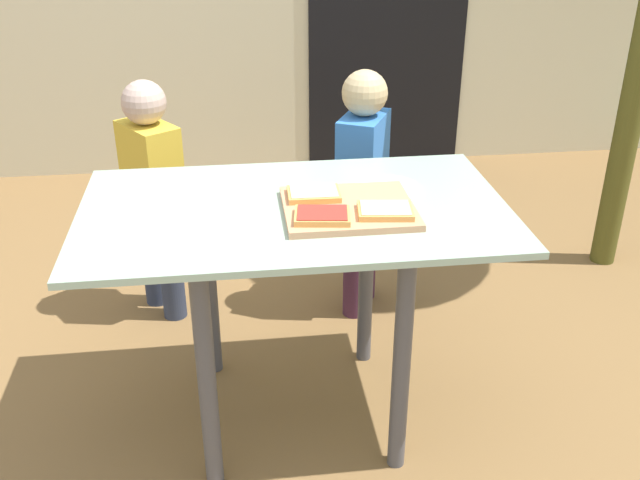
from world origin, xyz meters
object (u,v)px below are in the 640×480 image
object	(u,v)px
pizza_slice_far_left	(314,194)
pizza_slice_near_left	(322,215)
child_left	(153,188)
cutting_board	(349,208)
pizza_slice_near_right	(385,210)
plate_white_right	(387,189)
dining_table	(295,245)
child_right	(362,180)

from	to	relation	value
pizza_slice_far_left	pizza_slice_near_left	distance (m)	0.15
child_left	cutting_board	bearing A→B (deg)	-50.69
pizza_slice_near_left	child_left	size ratio (longest dim) A/B	0.17
cutting_board	pizza_slice_far_left	bearing A→B (deg)	142.04
cutting_board	pizza_slice_far_left	size ratio (longest dim) A/B	2.39
child_left	pizza_slice_near_right	bearing A→B (deg)	-49.38
cutting_board	plate_white_right	world-z (taller)	cutting_board
dining_table	pizza_slice_far_left	size ratio (longest dim) A/B	8.03
dining_table	child_left	xyz separation A→B (m)	(-0.46, 0.69, -0.09)
pizza_slice_near_right	child_left	world-z (taller)	child_left
child_left	plate_white_right	bearing A→B (deg)	-39.32
dining_table	plate_white_right	bearing A→B (deg)	16.22
dining_table	pizza_slice_far_left	world-z (taller)	pizza_slice_far_left
cutting_board	pizza_slice_near_right	distance (m)	0.11
dining_table	pizza_slice_near_right	xyz separation A→B (m)	(0.23, -0.12, 0.15)
dining_table	plate_white_right	distance (m)	0.32
pizza_slice_near_right	child_left	bearing A→B (deg)	130.62
cutting_board	child_left	world-z (taller)	child_left
pizza_slice_near_left	child_right	distance (m)	0.82
dining_table	child_left	size ratio (longest dim) A/B	1.29
plate_white_right	child_left	distance (m)	0.99
pizza_slice_far_left	child_left	size ratio (longest dim) A/B	0.16
plate_white_right	pizza_slice_far_left	bearing A→B (deg)	-164.31
pizza_slice_far_left	pizza_slice_near_left	world-z (taller)	same
plate_white_right	child_right	world-z (taller)	child_right
dining_table	plate_white_right	xyz separation A→B (m)	(0.28, 0.08, 0.13)
cutting_board	child_right	world-z (taller)	child_right
pizza_slice_near_left	child_left	bearing A→B (deg)	122.58
cutting_board	pizza_slice_near_right	size ratio (longest dim) A/B	2.25
pizza_slice_near_left	child_right	world-z (taller)	child_right
dining_table	pizza_slice_near_left	xyz separation A→B (m)	(0.06, -0.13, 0.15)
cutting_board	child_right	bearing A→B (deg)	76.19
dining_table	child_left	bearing A→B (deg)	123.68
pizza_slice_near_right	pizza_slice_near_left	distance (m)	0.17
pizza_slice_near_right	child_right	xyz separation A→B (m)	(0.08, 0.74, -0.22)
dining_table	pizza_slice_far_left	xyz separation A→B (m)	(0.06, 0.02, 0.15)
plate_white_right	child_right	xyz separation A→B (m)	(0.03, 0.54, -0.19)
pizza_slice_near_left	child_right	bearing A→B (deg)	71.69
cutting_board	pizza_slice_near_right	world-z (taller)	pizza_slice_near_right
cutting_board	pizza_slice_far_left	distance (m)	0.11
dining_table	pizza_slice_near_right	size ratio (longest dim) A/B	7.56
pizza_slice_near_right	pizza_slice_far_left	xyz separation A→B (m)	(-0.18, 0.14, 0.00)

